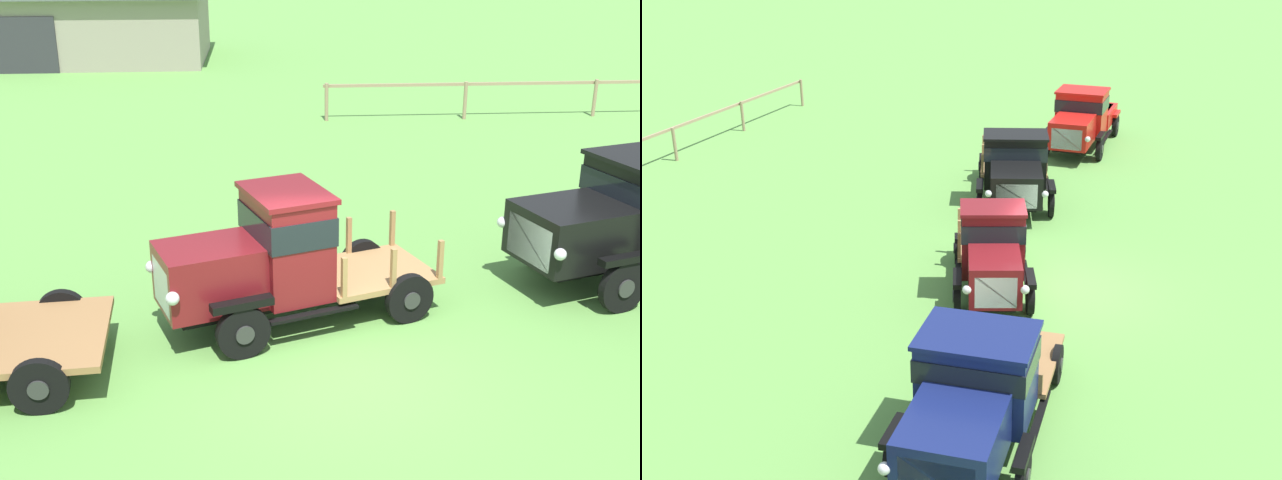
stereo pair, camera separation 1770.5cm
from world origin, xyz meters
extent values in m
plane|color=#5B9342|center=(0.00, 0.00, 0.00)|extent=(240.00, 240.00, 0.00)
cylinder|color=#997F60|center=(5.69, 15.85, 0.62)|extent=(0.12, 0.12, 1.24)
cylinder|color=#997F60|center=(10.13, 15.95, 0.62)|extent=(0.12, 0.12, 1.24)
cylinder|color=#997F60|center=(14.89, 15.96, 0.62)|extent=(0.12, 0.12, 1.24)
cube|color=#997F60|center=(8.00, 16.08, 1.12)|extent=(13.99, 0.08, 0.10)
cylinder|color=black|center=(-7.45, -1.07, 0.39)|extent=(0.79, 0.21, 0.78)
cylinder|color=#2D2D2D|center=(-7.45, -1.16, 0.39)|extent=(0.27, 0.05, 0.27)
cylinder|color=black|center=(-7.63, 1.06, 0.39)|extent=(0.79, 0.21, 0.78)
cylinder|color=#2D2D2D|center=(-7.64, 1.14, 0.39)|extent=(0.27, 0.05, 0.27)
cylinder|color=black|center=(-4.02, -0.79, 0.39)|extent=(0.79, 0.21, 0.78)
cylinder|color=#2D2D2D|center=(-4.01, -0.88, 0.39)|extent=(0.27, 0.05, 0.27)
cylinder|color=black|center=(-4.19, 1.34, 0.39)|extent=(0.79, 0.21, 0.78)
cylinder|color=#2D2D2D|center=(-4.20, 1.43, 0.39)|extent=(0.27, 0.05, 0.27)
cube|color=black|center=(-6.00, 0.12, 0.47)|extent=(5.05, 1.58, 0.12)
cube|color=#141E51|center=(-7.81, -0.03, 1.00)|extent=(1.89, 1.64, 0.94)
sphere|color=silver|center=(-8.74, 0.70, 1.02)|extent=(0.20, 0.20, 0.20)
cube|color=black|center=(-7.45, -1.07, 0.83)|extent=(0.91, 0.27, 0.12)
cube|color=black|center=(-7.63, 1.06, 0.83)|extent=(0.91, 0.27, 0.12)
cube|color=#141E51|center=(-6.25, 0.10, 1.27)|extent=(1.50, 1.98, 1.48)
cube|color=black|center=(-6.25, 0.10, 1.60)|extent=(1.55, 2.03, 0.42)
cube|color=#141E51|center=(-6.25, 0.10, 2.05)|extent=(1.64, 2.08, 0.08)
cube|color=black|center=(-6.03, -0.94, 0.45)|extent=(1.89, 0.29, 0.05)
cube|color=black|center=(-6.20, 1.15, 0.45)|extent=(1.89, 0.29, 0.05)
cube|color=olive|center=(-4.45, 0.25, 0.58)|extent=(2.44, 2.36, 0.10)
cube|color=olive|center=(-5.54, 0.16, 0.81)|extent=(0.25, 2.03, 0.44)
cylinder|color=black|center=(-1.40, 0.48, 0.41)|extent=(0.82, 0.43, 0.82)
cylinder|color=#2D2D2D|center=(-1.37, 0.39, 0.41)|extent=(0.28, 0.13, 0.29)
cylinder|color=black|center=(-1.97, 2.04, 0.41)|extent=(0.82, 0.43, 0.82)
cylinder|color=#2D2D2D|center=(-2.00, 2.13, 0.41)|extent=(0.28, 0.13, 0.29)
cylinder|color=black|center=(1.23, 1.44, 0.41)|extent=(0.82, 0.43, 0.82)
cylinder|color=#2D2D2D|center=(1.27, 1.35, 0.41)|extent=(0.28, 0.13, 0.29)
cylinder|color=black|center=(0.67, 3.00, 0.41)|extent=(0.82, 0.43, 0.82)
cylinder|color=#2D2D2D|center=(0.63, 3.09, 0.41)|extent=(0.28, 0.13, 0.29)
cube|color=black|center=(-0.51, 1.69, 0.49)|extent=(4.16, 2.26, 0.12)
cube|color=maroon|center=(-1.90, 1.18, 1.03)|extent=(1.81, 1.61, 0.97)
cube|color=silver|center=(-2.57, 0.93, 0.98)|extent=(0.37, 0.88, 0.72)
sphere|color=silver|center=(-2.37, 0.35, 1.05)|extent=(0.20, 0.20, 0.20)
sphere|color=silver|center=(-2.80, 1.52, 1.05)|extent=(0.20, 0.20, 0.20)
cube|color=black|center=(-1.40, 0.48, 0.87)|extent=(0.95, 0.51, 0.12)
cube|color=black|center=(-1.97, 2.04, 0.87)|extent=(0.95, 0.51, 0.12)
cube|color=maroon|center=(-0.70, 1.62, 1.34)|extent=(1.48, 1.73, 1.59)
cube|color=black|center=(-0.70, 1.62, 1.70)|extent=(1.53, 1.77, 0.44)
cube|color=maroon|center=(-0.70, 1.62, 2.18)|extent=(1.60, 1.83, 0.08)
cube|color=black|center=(-0.33, 0.89, 0.47)|extent=(1.41, 0.63, 0.05)
cube|color=black|center=(-0.88, 2.42, 0.47)|extent=(1.41, 0.63, 0.05)
cube|color=#9E7547|center=(0.68, 2.12, 0.60)|extent=(2.36, 2.21, 0.10)
cube|color=#9E7547|center=(0.14, 1.09, 0.97)|extent=(0.10, 0.10, 0.65)
cube|color=#9E7547|center=(-0.40, 2.57, 0.97)|extent=(0.10, 0.10, 0.65)
cube|color=#9E7547|center=(0.95, 1.38, 0.97)|extent=(0.10, 0.10, 0.65)
cube|color=#9E7547|center=(0.41, 2.86, 0.97)|extent=(0.10, 0.10, 0.65)
cube|color=#9E7547|center=(1.76, 1.67, 0.97)|extent=(0.10, 0.10, 0.65)
cube|color=#9E7547|center=(1.22, 3.16, 0.97)|extent=(0.10, 0.10, 0.65)
cylinder|color=black|center=(4.79, 1.53, 0.45)|extent=(0.90, 0.41, 0.90)
cylinder|color=#2D2D2D|center=(4.82, 1.45, 0.45)|extent=(0.31, 0.12, 0.31)
cylinder|color=black|center=(4.14, 3.58, 0.45)|extent=(0.90, 0.41, 0.90)
cylinder|color=#2D2D2D|center=(4.11, 3.66, 0.45)|extent=(0.31, 0.12, 0.31)
cylinder|color=black|center=(8.14, 2.60, 0.45)|extent=(0.90, 0.41, 0.90)
cylinder|color=#2D2D2D|center=(8.17, 2.52, 0.45)|extent=(0.31, 0.12, 0.31)
cylinder|color=black|center=(7.49, 4.64, 0.45)|extent=(0.90, 0.41, 0.90)
cylinder|color=#2D2D2D|center=(7.47, 4.73, 0.45)|extent=(0.31, 0.12, 0.31)
cube|color=black|center=(6.02, 3.05, 0.53)|extent=(5.23, 2.68, 0.12)
cube|color=black|center=(4.21, 2.47, 1.07)|extent=(2.14, 1.97, 0.96)
cube|color=silver|center=(3.40, 2.21, 1.02)|extent=(0.42, 1.14, 0.72)
sphere|color=silver|center=(3.64, 1.45, 1.10)|extent=(0.20, 0.20, 0.20)
sphere|color=silver|center=(3.15, 2.98, 1.10)|extent=(0.20, 0.20, 0.20)
cube|color=black|center=(4.79, 1.53, 0.95)|extent=(1.04, 0.50, 0.12)
cube|color=black|center=(4.14, 3.58, 0.95)|extent=(1.04, 0.50, 0.12)
cube|color=black|center=(5.65, 2.93, 1.36)|extent=(1.75, 2.18, 1.55)
cube|color=black|center=(5.65, 2.93, 1.71)|extent=(1.81, 2.23, 0.43)
cube|color=black|center=(5.65, 2.93, 2.18)|extent=(1.90, 2.29, 0.08)
cube|color=black|center=(6.08, 1.96, 0.51)|extent=(1.70, 0.66, 0.05)
cube|color=black|center=(5.44, 3.97, 0.51)|extent=(1.70, 0.66, 0.05)
cube|color=#9E7547|center=(7.45, 3.51, 0.64)|extent=(3.09, 2.82, 0.10)
cube|color=#9E7547|center=(6.67, 2.18, 1.01)|extent=(0.10, 0.10, 0.63)
cube|color=#9E7547|center=(6.05, 4.13, 1.01)|extent=(0.10, 0.10, 0.63)
cube|color=#9E7547|center=(7.76, 2.53, 1.01)|extent=(0.10, 0.10, 0.63)
cube|color=#9E7547|center=(7.14, 4.48, 1.01)|extent=(0.10, 0.10, 0.63)
cube|color=#9E7547|center=(8.86, 2.88, 1.01)|extent=(0.10, 0.10, 0.63)
cube|color=#9E7547|center=(8.24, 4.83, 1.01)|extent=(0.10, 0.10, 0.63)
cylinder|color=black|center=(11.00, 1.26, 0.43)|extent=(0.87, 0.18, 0.87)
cylinder|color=#2D2D2D|center=(11.00, 1.15, 0.43)|extent=(0.30, 0.03, 0.30)
cylinder|color=black|center=(10.98, 3.26, 0.43)|extent=(0.87, 0.18, 0.87)
cylinder|color=#2D2D2D|center=(10.98, 3.36, 0.43)|extent=(0.30, 0.03, 0.30)
cylinder|color=black|center=(14.57, 1.30, 0.43)|extent=(0.87, 0.18, 0.87)
cylinder|color=#2D2D2D|center=(14.58, 1.20, 0.43)|extent=(0.30, 0.03, 0.30)
cylinder|color=black|center=(14.55, 3.30, 0.43)|extent=(0.87, 0.18, 0.87)
cylinder|color=#2D2D2D|center=(14.55, 3.40, 0.43)|extent=(0.30, 0.03, 0.30)
cube|color=black|center=(12.55, 2.27, 0.52)|extent=(5.16, 1.16, 0.12)
cube|color=red|center=(10.71, 2.25, 1.07)|extent=(1.92, 1.42, 0.98)
cube|color=silver|center=(9.79, 2.24, 1.02)|extent=(0.07, 1.10, 0.74)
sphere|color=silver|center=(9.79, 1.49, 1.09)|extent=(0.20, 0.20, 0.20)
sphere|color=silver|center=(9.77, 2.99, 1.09)|extent=(0.20, 0.20, 0.20)
cube|color=black|center=(11.00, 1.26, 0.92)|extent=(1.00, 0.21, 0.12)
cube|color=black|center=(10.98, 3.26, 0.92)|extent=(1.00, 0.21, 0.12)
cube|color=red|center=(12.38, 2.27, 1.38)|extent=(1.47, 1.78, 1.61)
cube|color=black|center=(12.38, 2.27, 1.74)|extent=(1.53, 1.82, 0.45)
cube|color=red|center=(12.38, 2.27, 2.23)|extent=(1.61, 1.86, 0.08)
cube|color=black|center=(12.54, 1.29, 0.50)|extent=(2.03, 0.17, 0.05)
cube|color=black|center=(12.51, 3.25, 0.50)|extent=(2.03, 0.17, 0.05)
cube|color=red|center=(14.22, 2.30, 0.88)|extent=(2.27, 1.87, 0.60)
cube|color=black|center=(14.22, 2.30, 1.15)|extent=(1.90, 1.58, 0.06)
cube|color=red|center=(14.57, 1.30, 0.92)|extent=(0.96, 0.21, 0.12)
cube|color=red|center=(14.55, 3.30, 0.92)|extent=(0.96, 0.21, 0.12)
camera|label=1|loc=(-1.06, -10.01, 5.94)|focal=45.00mm
camera|label=2|loc=(-17.34, -3.63, 8.67)|focal=45.00mm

